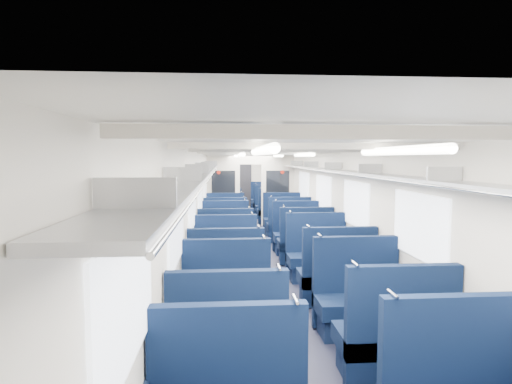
{
  "coord_description": "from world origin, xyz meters",
  "views": [
    {
      "loc": [
        -0.85,
        -9.75,
        2.2
      ],
      "look_at": [
        0.05,
        1.91,
        1.24
      ],
      "focal_mm": 29.08,
      "sensor_mm": 36.0,
      "label": 1
    }
  ],
  "objects_px": {
    "seat_10": "(226,262)",
    "seat_12": "(226,248)",
    "seat_7": "(358,303)",
    "seat_9": "(336,279)",
    "seat_4": "(227,351)",
    "seat_13": "(305,245)",
    "seat_23": "(270,208)",
    "seat_11": "(317,258)",
    "seat_20": "(225,212)",
    "seat_16": "(225,228)",
    "seat_27": "(264,201)",
    "seat_15": "(297,237)",
    "seat_5": "(395,342)",
    "bulkhead": "(251,188)",
    "seat_6": "(227,308)",
    "seat_18": "(225,222)",
    "seat_19": "(282,221)",
    "seat_22": "(225,208)",
    "seat_25": "(267,204)",
    "seat_14": "(225,236)",
    "end_door": "(243,185)",
    "seat_21": "(274,212)",
    "seat_24": "(225,205)",
    "seat_8": "(226,281)",
    "seat_26": "(225,201)",
    "seat_17": "(289,228)"
  },
  "relations": [
    {
      "from": "seat_15",
      "to": "seat_22",
      "type": "bearing_deg",
      "value": 106.69
    },
    {
      "from": "seat_4",
      "to": "seat_22",
      "type": "height_order",
      "value": "same"
    },
    {
      "from": "seat_5",
      "to": "seat_24",
      "type": "bearing_deg",
      "value": 97.69
    },
    {
      "from": "seat_4",
      "to": "seat_16",
      "type": "xyz_separation_m",
      "value": [
        0.0,
        6.88,
        0.0
      ]
    },
    {
      "from": "seat_5",
      "to": "seat_23",
      "type": "height_order",
      "value": "same"
    },
    {
      "from": "seat_4",
      "to": "seat_27",
      "type": "relative_size",
      "value": 1.0
    },
    {
      "from": "seat_15",
      "to": "seat_23",
      "type": "xyz_separation_m",
      "value": [
        0.0,
        5.66,
        0.0
      ]
    },
    {
      "from": "seat_22",
      "to": "seat_25",
      "type": "distance_m",
      "value": 2.03
    },
    {
      "from": "seat_4",
      "to": "seat_20",
      "type": "xyz_separation_m",
      "value": [
        0.0,
        10.13,
        0.0
      ]
    },
    {
      "from": "seat_4",
      "to": "seat_12",
      "type": "bearing_deg",
      "value": 90.0
    },
    {
      "from": "seat_13",
      "to": "seat_8",
      "type": "bearing_deg",
      "value": -124.45
    },
    {
      "from": "seat_9",
      "to": "seat_27",
      "type": "relative_size",
      "value": 1.0
    },
    {
      "from": "seat_6",
      "to": "seat_15",
      "type": "xyz_separation_m",
      "value": [
        1.66,
        4.48,
        0.0
      ]
    },
    {
      "from": "seat_12",
      "to": "seat_22",
      "type": "bearing_deg",
      "value": 90.0
    },
    {
      "from": "seat_21",
      "to": "seat_24",
      "type": "bearing_deg",
      "value": 125.06
    },
    {
      "from": "seat_10",
      "to": "seat_12",
      "type": "height_order",
      "value": "same"
    },
    {
      "from": "seat_4",
      "to": "seat_13",
      "type": "bearing_deg",
      "value": 70.38
    },
    {
      "from": "seat_15",
      "to": "seat_16",
      "type": "xyz_separation_m",
      "value": [
        -1.66,
        1.25,
        0.0
      ]
    },
    {
      "from": "seat_10",
      "to": "seat_11",
      "type": "height_order",
      "value": "same"
    },
    {
      "from": "bulkhead",
      "to": "seat_18",
      "type": "height_order",
      "value": "bulkhead"
    },
    {
      "from": "seat_15",
      "to": "seat_20",
      "type": "relative_size",
      "value": 1.0
    },
    {
      "from": "seat_15",
      "to": "seat_4",
      "type": "bearing_deg",
      "value": -106.43
    },
    {
      "from": "seat_6",
      "to": "seat_9",
      "type": "xyz_separation_m",
      "value": [
        1.66,
        1.07,
        0.0
      ]
    },
    {
      "from": "seat_24",
      "to": "seat_27",
      "type": "bearing_deg",
      "value": 36.73
    },
    {
      "from": "seat_11",
      "to": "seat_12",
      "type": "bearing_deg",
      "value": 147.79
    },
    {
      "from": "seat_7",
      "to": "seat_9",
      "type": "xyz_separation_m",
      "value": [
        0.0,
        1.03,
        0.0
      ]
    },
    {
      "from": "seat_5",
      "to": "seat_8",
      "type": "relative_size",
      "value": 1.0
    },
    {
      "from": "seat_11",
      "to": "seat_23",
      "type": "distance_m",
      "value": 7.78
    },
    {
      "from": "seat_18",
      "to": "seat_12",
      "type": "bearing_deg",
      "value": -90.0
    },
    {
      "from": "seat_18",
      "to": "seat_25",
      "type": "height_order",
      "value": "same"
    },
    {
      "from": "bulkhead",
      "to": "seat_23",
      "type": "height_order",
      "value": "bulkhead"
    },
    {
      "from": "seat_17",
      "to": "seat_14",
      "type": "bearing_deg",
      "value": -146.71
    },
    {
      "from": "seat_7",
      "to": "seat_25",
      "type": "xyz_separation_m",
      "value": [
        0.0,
        11.15,
        0.0
      ]
    },
    {
      "from": "seat_19",
      "to": "seat_25",
      "type": "height_order",
      "value": "same"
    },
    {
      "from": "seat_9",
      "to": "seat_23",
      "type": "xyz_separation_m",
      "value": [
        0.0,
        9.07,
        0.0
      ]
    },
    {
      "from": "seat_19",
      "to": "seat_22",
      "type": "relative_size",
      "value": 1.0
    },
    {
      "from": "end_door",
      "to": "seat_27",
      "type": "distance_m",
      "value": 1.67
    },
    {
      "from": "seat_4",
      "to": "seat_15",
      "type": "distance_m",
      "value": 5.87
    },
    {
      "from": "bulkhead",
      "to": "seat_6",
      "type": "relative_size",
      "value": 2.27
    },
    {
      "from": "seat_10",
      "to": "seat_24",
      "type": "xyz_separation_m",
      "value": [
        0.0,
        9.01,
        0.0
      ]
    },
    {
      "from": "seat_14",
      "to": "end_door",
      "type": "bearing_deg",
      "value": 84.79
    },
    {
      "from": "seat_19",
      "to": "seat_25",
      "type": "bearing_deg",
      "value": 90.0
    },
    {
      "from": "seat_11",
      "to": "seat_20",
      "type": "bearing_deg",
      "value": 104.08
    },
    {
      "from": "seat_24",
      "to": "seat_26",
      "type": "relative_size",
      "value": 1.0
    },
    {
      "from": "seat_8",
      "to": "seat_25",
      "type": "xyz_separation_m",
      "value": [
        1.66,
        10.1,
        0.0
      ]
    },
    {
      "from": "end_door",
      "to": "seat_8",
      "type": "relative_size",
      "value": 1.62
    },
    {
      "from": "seat_23",
      "to": "seat_24",
      "type": "height_order",
      "value": "same"
    },
    {
      "from": "seat_18",
      "to": "seat_5",
      "type": "bearing_deg",
      "value": -78.15
    },
    {
      "from": "seat_10",
      "to": "seat_23",
      "type": "height_order",
      "value": "same"
    },
    {
      "from": "seat_8",
      "to": "seat_22",
      "type": "distance_m",
      "value": 8.93
    }
  ]
}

